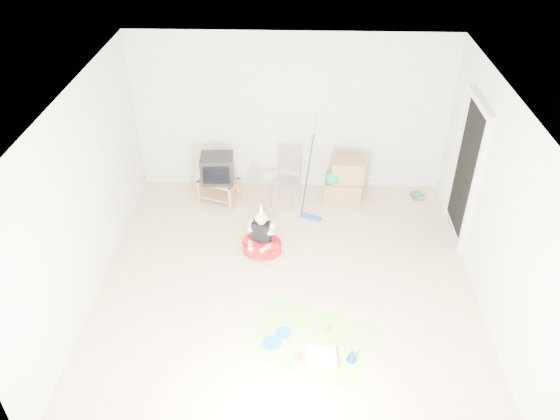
{
  "coord_description": "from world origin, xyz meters",
  "views": [
    {
      "loc": [
        0.11,
        -5.44,
        4.96
      ],
      "look_at": [
        -0.1,
        0.4,
        0.9
      ],
      "focal_mm": 35.0,
      "sensor_mm": 36.0,
      "label": 1
    }
  ],
  "objects_px": {
    "seated_woman": "(262,241)",
    "cardboard_boxes": "(344,181)",
    "birthday_cake": "(321,357)",
    "tv_stand": "(219,188)",
    "crt_tv": "(217,168)",
    "folding_chair": "(285,181)"
  },
  "relations": [
    {
      "from": "cardboard_boxes",
      "to": "seated_woman",
      "type": "height_order",
      "value": "seated_woman"
    },
    {
      "from": "crt_tv",
      "to": "seated_woman",
      "type": "distance_m",
      "value": 1.55
    },
    {
      "from": "tv_stand",
      "to": "birthday_cake",
      "type": "bearing_deg",
      "value": -63.96
    },
    {
      "from": "seated_woman",
      "to": "cardboard_boxes",
      "type": "bearing_deg",
      "value": 47.74
    },
    {
      "from": "tv_stand",
      "to": "seated_woman",
      "type": "height_order",
      "value": "seated_woman"
    },
    {
      "from": "birthday_cake",
      "to": "crt_tv",
      "type": "bearing_deg",
      "value": 116.04
    },
    {
      "from": "cardboard_boxes",
      "to": "seated_woman",
      "type": "xyz_separation_m",
      "value": [
        -1.24,
        -1.37,
        -0.18
      ]
    },
    {
      "from": "folding_chair",
      "to": "cardboard_boxes",
      "type": "relative_size",
      "value": 1.18
    },
    {
      "from": "crt_tv",
      "to": "birthday_cake",
      "type": "xyz_separation_m",
      "value": [
        1.58,
        -3.23,
        -0.56
      ]
    },
    {
      "from": "tv_stand",
      "to": "crt_tv",
      "type": "distance_m",
      "value": 0.37
    },
    {
      "from": "tv_stand",
      "to": "folding_chair",
      "type": "height_order",
      "value": "folding_chair"
    },
    {
      "from": "seated_woman",
      "to": "birthday_cake",
      "type": "relative_size",
      "value": 2.35
    },
    {
      "from": "tv_stand",
      "to": "folding_chair",
      "type": "xyz_separation_m",
      "value": [
        1.08,
        -0.06,
        0.19
      ]
    },
    {
      "from": "cardboard_boxes",
      "to": "seated_woman",
      "type": "distance_m",
      "value": 1.85
    },
    {
      "from": "seated_woman",
      "to": "birthday_cake",
      "type": "bearing_deg",
      "value": -67.66
    },
    {
      "from": "crt_tv",
      "to": "birthday_cake",
      "type": "height_order",
      "value": "crt_tv"
    },
    {
      "from": "birthday_cake",
      "to": "tv_stand",
      "type": "bearing_deg",
      "value": 116.04
    },
    {
      "from": "crt_tv",
      "to": "cardboard_boxes",
      "type": "relative_size",
      "value": 0.68
    },
    {
      "from": "crt_tv",
      "to": "folding_chair",
      "type": "bearing_deg",
      "value": -6.03
    },
    {
      "from": "folding_chair",
      "to": "birthday_cake",
      "type": "height_order",
      "value": "folding_chair"
    },
    {
      "from": "tv_stand",
      "to": "cardboard_boxes",
      "type": "distance_m",
      "value": 2.02
    },
    {
      "from": "crt_tv",
      "to": "folding_chair",
      "type": "relative_size",
      "value": 0.58
    }
  ]
}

